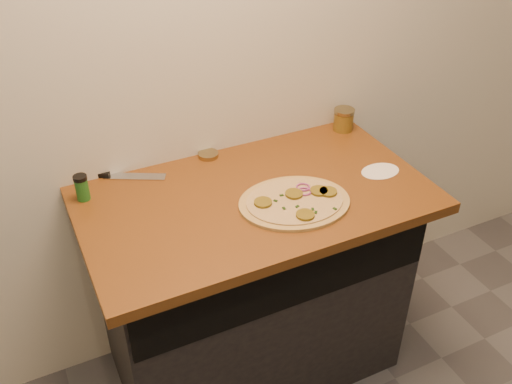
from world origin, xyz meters
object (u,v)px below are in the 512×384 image
pizza (295,202)px  chefs_knife (113,175)px  salsa_jar (344,119)px  spice_shaker (82,188)px

pizza → chefs_knife: pizza is taller
chefs_knife → salsa_jar: bearing=-3.4°
pizza → chefs_knife: 0.67m
pizza → salsa_jar: 0.57m
chefs_knife → salsa_jar: size_ratio=3.30×
salsa_jar → chefs_knife: bearing=176.6°
pizza → spice_shaker: bearing=152.1°
chefs_knife → pizza: bearing=-40.0°
pizza → chefs_knife: bearing=140.0°
pizza → salsa_jar: salsa_jar is taller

